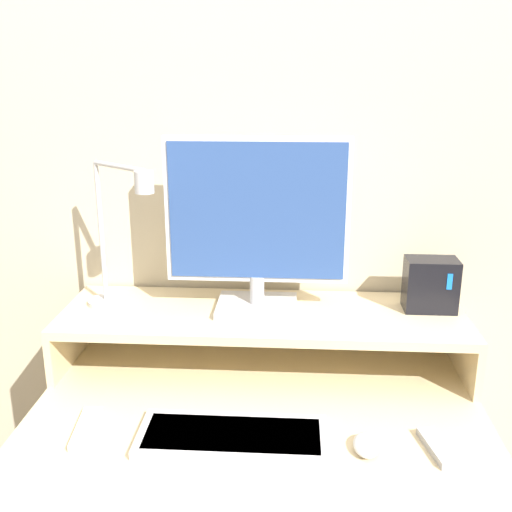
{
  "coord_description": "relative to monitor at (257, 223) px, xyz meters",
  "views": [
    {
      "loc": [
        0.07,
        -0.81,
        1.45
      ],
      "look_at": [
        -0.01,
        0.41,
        1.07
      ],
      "focal_mm": 42.0,
      "sensor_mm": 36.0,
      "label": 1
    }
  ],
  "objects": [
    {
      "name": "remote_control",
      "position": [
        -0.34,
        -0.35,
        -0.36
      ],
      "size": [
        0.06,
        0.15,
        0.02
      ],
      "color": "white",
      "rests_on": "desk"
    },
    {
      "name": "desk",
      "position": [
        0.02,
        -0.23,
        -0.6
      ],
      "size": [
        1.02,
        0.75,
        0.73
      ],
      "color": "beige",
      "rests_on": "ground_plane"
    },
    {
      "name": "remote_secondary",
      "position": [
        0.38,
        -0.37,
        -0.36
      ],
      "size": [
        0.06,
        0.13,
        0.02
      ],
      "color": "#99999E",
      "rests_on": "desk"
    },
    {
      "name": "mouse",
      "position": [
        0.24,
        -0.38,
        -0.36
      ],
      "size": [
        0.05,
        0.08,
        0.03
      ],
      "color": "silver",
      "rests_on": "desk"
    },
    {
      "name": "wall_back",
      "position": [
        0.02,
        0.18,
        0.15
      ],
      "size": [
        6.0,
        0.05,
        2.5
      ],
      "color": "beige",
      "rests_on": "ground_plane"
    },
    {
      "name": "monitor_shelf",
      "position": [
        0.02,
        -0.02,
        -0.25
      ],
      "size": [
        1.02,
        0.32,
        0.15
      ],
      "color": "beige",
      "rests_on": "desk"
    },
    {
      "name": "router_dock",
      "position": [
        0.44,
        0.03,
        -0.16
      ],
      "size": [
        0.13,
        0.08,
        0.13
      ],
      "color": "black",
      "rests_on": "monitor_shelf"
    },
    {
      "name": "desk_lamp",
      "position": [
        -0.34,
        -0.03,
        -0.04
      ],
      "size": [
        0.22,
        0.19,
        0.37
      ],
      "color": "silver",
      "rests_on": "monitor_shelf"
    },
    {
      "name": "keyboard",
      "position": [
        -0.03,
        -0.36,
        -0.36
      ],
      "size": [
        0.39,
        0.16,
        0.02
      ],
      "color": "silver",
      "rests_on": "desk"
    },
    {
      "name": "monitor",
      "position": [
        0.0,
        0.0,
        0.0
      ],
      "size": [
        0.45,
        0.16,
        0.44
      ],
      "color": "#BCBCC1",
      "rests_on": "monitor_shelf"
    }
  ]
}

